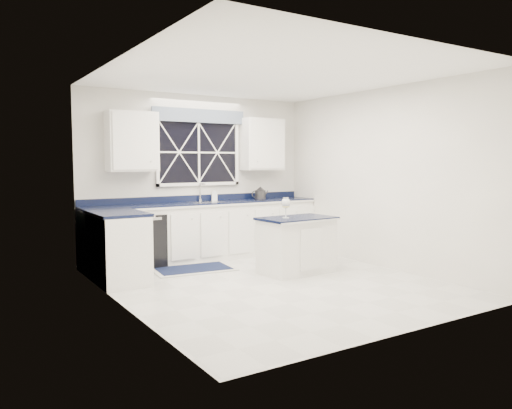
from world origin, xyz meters
TOP-DOWN VIEW (x-y plane):
  - ground at (0.00, 0.00)m, footprint 4.50×4.50m
  - back_wall at (0.00, 2.25)m, footprint 4.00×0.10m
  - base_cabinets at (-0.33, 1.78)m, footprint 3.99×1.60m
  - countertop at (0.00, 1.95)m, footprint 3.98×0.64m
  - dishwasher at (-1.10, 1.95)m, footprint 0.60×0.58m
  - window at (0.00, 2.20)m, footprint 1.65×0.09m
  - upper_cabinets at (0.00, 2.08)m, footprint 3.10×0.34m
  - faucet at (0.00, 2.14)m, footprint 0.05×0.20m
  - island at (0.65, 0.35)m, footprint 1.11×0.71m
  - rug at (-0.53, 1.32)m, footprint 1.26×0.85m
  - kettle at (1.10, 2.03)m, footprint 0.31×0.22m
  - wine_glass at (0.45, 0.35)m, footprint 0.12×0.12m
  - soap_bottle at (0.26, 2.16)m, footprint 0.12×0.12m

SIDE VIEW (x-z plane):
  - ground at x=0.00m, z-range 0.00..0.00m
  - rug at x=-0.53m, z-range 0.00..0.02m
  - island at x=0.65m, z-range 0.00..0.81m
  - dishwasher at x=-1.10m, z-range 0.00..0.82m
  - base_cabinets at x=-0.33m, z-range 0.00..0.90m
  - countertop at x=0.00m, z-range 0.90..0.94m
  - wine_glass at x=0.45m, z-range 0.86..1.15m
  - kettle at x=1.10m, z-range 0.93..1.15m
  - soap_bottle at x=0.26m, z-range 0.94..1.15m
  - faucet at x=0.00m, z-range 0.95..1.25m
  - back_wall at x=0.00m, z-range 0.00..2.70m
  - window at x=0.00m, z-range 1.20..2.46m
  - upper_cabinets at x=0.00m, z-range 1.45..2.35m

